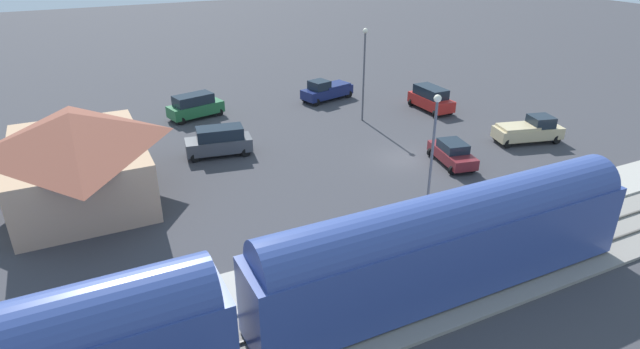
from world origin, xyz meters
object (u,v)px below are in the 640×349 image
at_px(light_pole_near_platform, 433,140).
at_px(suv_red, 431,98).
at_px(suv_green, 195,106).
at_px(pedestrian_on_platform, 462,214).
at_px(light_pole_lot_center, 364,64).
at_px(suv_charcoal, 219,141).
at_px(station_building, 77,155).
at_px(pickup_tan, 529,130).
at_px(passenger_train, 237,304).
at_px(pickup_navy, 326,90).
at_px(sedan_maroon, 452,153).

bearing_deg(light_pole_near_platform, suv_red, -37.48).
bearing_deg(suv_green, light_pole_near_platform, -160.08).
xyz_separation_m(pedestrian_on_platform, suv_red, (18.85, -12.10, -0.13)).
relative_size(suv_red, light_pole_lot_center, 0.60).
bearing_deg(suv_charcoal, station_building, 106.19).
bearing_deg(pickup_tan, suv_green, 52.02).
bearing_deg(pedestrian_on_platform, pickup_tan, -58.58).
distance_m(station_building, light_pole_lot_center, 24.17).
bearing_deg(passenger_train, pickup_tan, -66.27).
xyz_separation_m(pickup_navy, suv_green, (0.34, 13.17, 0.12)).
bearing_deg(pedestrian_on_platform, station_building, 52.91).
bearing_deg(suv_red, pickup_tan, -168.54).
bearing_deg(station_building, light_pole_lot_center, -78.08).
bearing_deg(suv_charcoal, suv_green, -2.80).
height_order(passenger_train, light_pole_near_platform, light_pole_near_platform).
bearing_deg(sedan_maroon, pickup_navy, 3.72).
bearing_deg(suv_red, suv_charcoal, 94.96).
distance_m(pickup_navy, light_pole_lot_center, 8.00).
distance_m(pickup_navy, pickup_tan, 19.84).
distance_m(passenger_train, station_building, 18.57).
distance_m(pedestrian_on_platform, pickup_tan, 16.60).
relative_size(sedan_maroon, suv_green, 0.91).
bearing_deg(pedestrian_on_platform, suv_green, 17.95).
distance_m(passenger_train, light_pole_lot_center, 29.90).
distance_m(pickup_tan, light_pole_lot_center, 14.65).
xyz_separation_m(sedan_maroon, light_pole_near_platform, (-4.93, 5.87, 3.78)).
bearing_deg(suv_red, suv_green, 69.94).
distance_m(pedestrian_on_platform, pickup_navy, 26.45).
height_order(station_building, suv_green, station_building).
height_order(pickup_navy, light_pole_near_platform, light_pole_near_platform).
bearing_deg(suv_red, sedan_maroon, 150.09).
bearing_deg(sedan_maroon, pickup_tan, -84.92).
relative_size(station_building, suv_green, 2.28).
distance_m(pickup_tan, suv_charcoal, 24.63).
xyz_separation_m(station_building, sedan_maroon, (-6.27, -24.57, -2.07)).
distance_m(station_building, suv_red, 31.26).
height_order(passenger_train, suv_red, passenger_train).
height_order(passenger_train, sedan_maroon, passenger_train).
xyz_separation_m(station_building, suv_charcoal, (2.83, -9.75, -1.79)).
xyz_separation_m(pedestrian_on_platform, light_pole_lot_center, (19.16, -4.80, 3.81)).
bearing_deg(light_pole_near_platform, pedestrian_on_platform, -178.74).
xyz_separation_m(suv_charcoal, suv_green, (9.37, -0.46, 0.00)).
bearing_deg(pedestrian_on_platform, light_pole_near_platform, 1.26).
height_order(pickup_navy, suv_red, suv_red).
relative_size(pedestrian_on_platform, light_pole_near_platform, 0.23).
bearing_deg(light_pole_near_platform, pickup_navy, -11.50).
bearing_deg(pedestrian_on_platform, light_pole_lot_center, -14.07).
xyz_separation_m(suv_charcoal, light_pole_near_platform, (-14.03, -8.94, 3.51)).
bearing_deg(light_pole_lot_center, pedestrian_on_platform, 165.93).
distance_m(pickup_navy, suv_red, 10.38).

